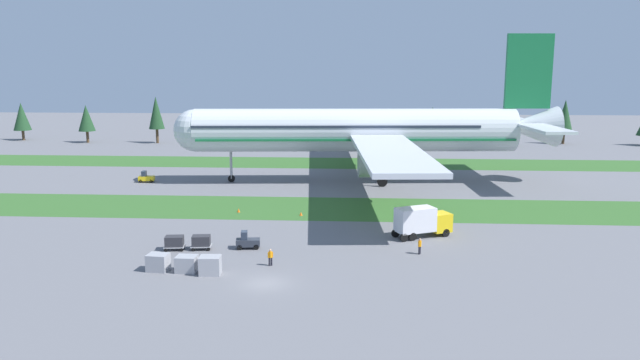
{
  "coord_description": "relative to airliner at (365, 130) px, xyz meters",
  "views": [
    {
      "loc": [
        8.27,
        -53.39,
        19.88
      ],
      "look_at": [
        3.17,
        30.77,
        4.0
      ],
      "focal_mm": 34.29,
      "sensor_mm": 36.0,
      "label": 1
    }
  ],
  "objects": [
    {
      "name": "ground_plane",
      "position": [
        -9.73,
        -50.92,
        -9.0
      ],
      "size": [
        400.0,
        400.0,
        0.0
      ],
      "primitive_type": "plane",
      "color": "slate"
    },
    {
      "name": "grass_strip_near",
      "position": [
        -9.73,
        -20.49,
        -9.0
      ],
      "size": [
        320.0,
        14.36,
        0.01
      ],
      "primitive_type": "cube",
      "color": "#336028",
      "rests_on": "ground"
    },
    {
      "name": "grass_strip_far",
      "position": [
        -9.73,
        20.22,
        -9.0
      ],
      "size": [
        320.0,
        14.36,
        0.01
      ],
      "primitive_type": "cube",
      "color": "#336028",
      "rests_on": "ground"
    },
    {
      "name": "airliner",
      "position": [
        0.0,
        0.0,
        0.0
      ],
      "size": [
        65.52,
        80.89,
        25.08
      ],
      "rotation": [
        0.0,
        0.0,
        1.65
      ],
      "color": "silver",
      "rests_on": "ground"
    },
    {
      "name": "baggage_tug",
      "position": [
        -13.36,
        -40.17,
        -8.18
      ],
      "size": [
        2.74,
        1.61,
        1.97
      ],
      "rotation": [
        0.0,
        0.0,
        -1.45
      ],
      "color": "#2D333D",
      "rests_on": "ground"
    },
    {
      "name": "cargo_dolly_lead",
      "position": [
        -18.35,
        -40.8,
        -8.08
      ],
      "size": [
        2.37,
        1.76,
        1.55
      ],
      "rotation": [
        0.0,
        0.0,
        -1.45
      ],
      "color": "#A3A3A8",
      "rests_on": "ground"
    },
    {
      "name": "cargo_dolly_second",
      "position": [
        -21.23,
        -41.16,
        -8.08
      ],
      "size": [
        2.37,
        1.76,
        1.55
      ],
      "rotation": [
        0.0,
        0.0,
        -1.45
      ],
      "color": "#A3A3A8",
      "rests_on": "ground"
    },
    {
      "name": "catering_truck",
      "position": [
        6.29,
        -34.32,
        -7.05
      ],
      "size": [
        7.27,
        5.04,
        3.58
      ],
      "rotation": [
        0.0,
        0.0,
        -1.13
      ],
      "color": "yellow",
      "rests_on": "ground"
    },
    {
      "name": "pushback_tractor",
      "position": [
        -37.69,
        -2.82,
        -8.18
      ],
      "size": [
        2.69,
        1.49,
        1.97
      ],
      "rotation": [
        0.0,
        0.0,
        4.79
      ],
      "color": "yellow",
      "rests_on": "ground"
    },
    {
      "name": "ground_crew_marshaller",
      "position": [
        5.39,
        -41.06,
        -8.05
      ],
      "size": [
        0.36,
        0.5,
        1.74
      ],
      "rotation": [
        0.0,
        0.0,
        4.2
      ],
      "color": "black",
      "rests_on": "ground"
    },
    {
      "name": "ground_crew_loader",
      "position": [
        -10.0,
        -45.84,
        -8.05
      ],
      "size": [
        0.51,
        0.36,
        1.74
      ],
      "rotation": [
        0.0,
        0.0,
        3.6
      ],
      "color": "black",
      "rests_on": "ground"
    },
    {
      "name": "uld_container_0",
      "position": [
        -15.44,
        -48.76,
        -8.1
      ],
      "size": [
        2.09,
        1.71,
        1.8
      ],
      "primitive_type": "cube",
      "rotation": [
        0.0,
        0.0,
        0.06
      ],
      "color": "#A3A3A8",
      "rests_on": "ground"
    },
    {
      "name": "uld_container_1",
      "position": [
        -20.81,
        -47.99,
        -8.16
      ],
      "size": [
        2.16,
        1.8,
        1.68
      ],
      "primitive_type": "cube",
      "rotation": [
        0.0,
        0.0,
        -0.11
      ],
      "color": "#A3A3A8",
      "rests_on": "ground"
    },
    {
      "name": "uld_container_2",
      "position": [
        -17.91,
        -48.17,
        -8.21
      ],
      "size": [
        2.06,
        1.67,
        1.59
      ],
      "primitive_type": "cube",
      "rotation": [
        0.0,
        0.0,
        -0.04
      ],
      "color": "#A3A3A8",
      "rests_on": "ground"
    },
    {
      "name": "taxiway_marker_0",
      "position": [
        9.64,
        -26.95,
        -8.74
      ],
      "size": [
        0.44,
        0.44,
        0.51
      ],
      "primitive_type": "cone",
      "color": "orange",
      "rests_on": "ground"
    },
    {
      "name": "taxiway_marker_1",
      "position": [
        -8.84,
        -24.86,
        -8.76
      ],
      "size": [
        0.44,
        0.44,
        0.48
      ],
      "primitive_type": "cone",
      "color": "orange",
      "rests_on": "ground"
    },
    {
      "name": "taxiway_marker_2",
      "position": [
        4.48,
        -24.83,
        -8.69
      ],
      "size": [
        0.44,
        0.44,
        0.61
      ],
      "primitive_type": "cone",
      "color": "orange",
      "rests_on": "ground"
    },
    {
      "name": "taxiway_marker_3",
      "position": [
        -17.57,
        -23.53,
        -8.73
      ],
      "size": [
        0.44,
        0.44,
        0.54
      ],
      "primitive_type": "cone",
      "color": "orange",
      "rests_on": "ground"
    },
    {
      "name": "distant_tree_line",
      "position": [
        -5.46,
        52.06,
        -2.62
      ],
      "size": [
        166.91,
        9.72,
        12.01
      ],
      "color": "#4C3823",
      "rests_on": "ground"
    }
  ]
}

